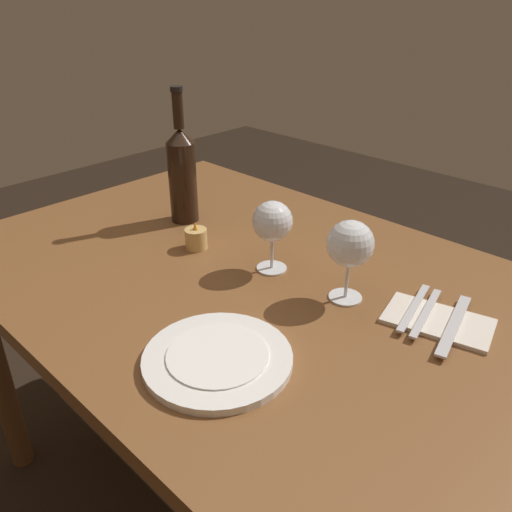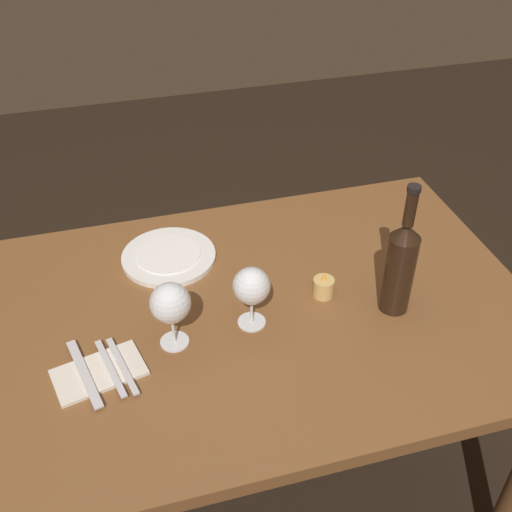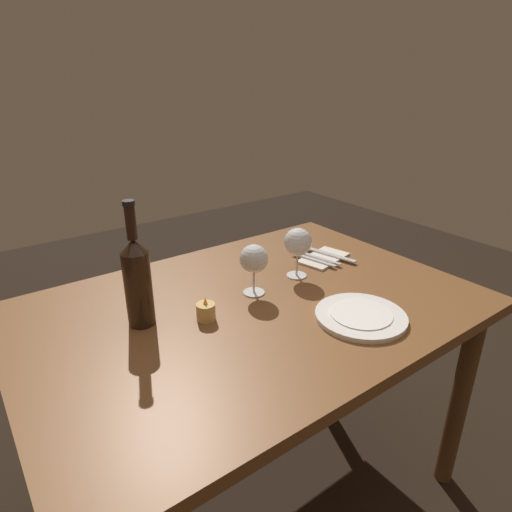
{
  "view_description": "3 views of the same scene",
  "coord_description": "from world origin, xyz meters",
  "px_view_note": "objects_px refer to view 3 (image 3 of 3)",
  "views": [
    {
      "loc": [
        0.71,
        -0.69,
        1.3
      ],
      "look_at": [
        0.05,
        -0.0,
        0.79
      ],
      "focal_mm": 36.6,
      "sensor_mm": 36.0,
      "label": 1
    },
    {
      "loc": [
        0.31,
        1.06,
        1.75
      ],
      "look_at": [
        0.01,
        -0.04,
        0.87
      ],
      "focal_mm": 43.34,
      "sensor_mm": 36.0,
      "label": 2
    },
    {
      "loc": [
        -0.65,
        -0.91,
        1.36
      ],
      "look_at": [
        0.04,
        0.04,
        0.87
      ],
      "focal_mm": 30.51,
      "sensor_mm": 36.0,
      "label": 3
    }
  ],
  "objects_px": {
    "votive_candle": "(206,312)",
    "table_knife": "(330,254)",
    "wine_glass_left": "(298,243)",
    "wine_glass_right": "(254,259)",
    "folded_napkin": "(324,258)",
    "wine_bottle": "(137,280)",
    "dinner_plate": "(361,316)",
    "fork_outer": "(313,260)",
    "fork_inner": "(319,258)"
  },
  "relations": [
    {
      "from": "wine_glass_right",
      "to": "votive_candle",
      "type": "relative_size",
      "value": 2.35
    },
    {
      "from": "wine_glass_left",
      "to": "wine_glass_right",
      "type": "distance_m",
      "value": 0.19
    },
    {
      "from": "votive_candle",
      "to": "table_knife",
      "type": "relative_size",
      "value": 0.32
    },
    {
      "from": "votive_candle",
      "to": "dinner_plate",
      "type": "xyz_separation_m",
      "value": [
        0.34,
        -0.24,
        -0.02
      ]
    },
    {
      "from": "wine_bottle",
      "to": "fork_outer",
      "type": "bearing_deg",
      "value": 2.31
    },
    {
      "from": "dinner_plate",
      "to": "wine_glass_left",
      "type": "bearing_deg",
      "value": 83.23
    },
    {
      "from": "wine_glass_left",
      "to": "fork_outer",
      "type": "height_order",
      "value": "wine_glass_left"
    },
    {
      "from": "folded_napkin",
      "to": "table_knife",
      "type": "xyz_separation_m",
      "value": [
        0.03,
        0.0,
        0.01
      ]
    },
    {
      "from": "votive_candle",
      "to": "table_knife",
      "type": "distance_m",
      "value": 0.59
    },
    {
      "from": "wine_glass_right",
      "to": "folded_napkin",
      "type": "relative_size",
      "value": 0.75
    },
    {
      "from": "wine_glass_left",
      "to": "folded_napkin",
      "type": "distance_m",
      "value": 0.21
    },
    {
      "from": "wine_bottle",
      "to": "table_knife",
      "type": "distance_m",
      "value": 0.74
    },
    {
      "from": "votive_candle",
      "to": "folded_napkin",
      "type": "height_order",
      "value": "votive_candle"
    },
    {
      "from": "dinner_plate",
      "to": "wine_glass_right",
      "type": "bearing_deg",
      "value": 116.81
    },
    {
      "from": "votive_candle",
      "to": "dinner_plate",
      "type": "bearing_deg",
      "value": -35.42
    },
    {
      "from": "wine_glass_left",
      "to": "wine_glass_right",
      "type": "bearing_deg",
      "value": -175.48
    },
    {
      "from": "wine_glass_right",
      "to": "dinner_plate",
      "type": "xyz_separation_m",
      "value": [
        0.15,
        -0.29,
        -0.1
      ]
    },
    {
      "from": "wine_bottle",
      "to": "fork_inner",
      "type": "height_order",
      "value": "wine_bottle"
    },
    {
      "from": "wine_glass_right",
      "to": "folded_napkin",
      "type": "distance_m",
      "value": 0.38
    },
    {
      "from": "folded_napkin",
      "to": "fork_outer",
      "type": "xyz_separation_m",
      "value": [
        -0.05,
        0.0,
        0.01
      ]
    },
    {
      "from": "wine_glass_left",
      "to": "wine_glass_right",
      "type": "height_order",
      "value": "wine_glass_left"
    },
    {
      "from": "dinner_plate",
      "to": "wine_bottle",
      "type": "bearing_deg",
      "value": 146.04
    },
    {
      "from": "wine_bottle",
      "to": "wine_glass_left",
      "type": "bearing_deg",
      "value": -2.48
    },
    {
      "from": "fork_outer",
      "to": "votive_candle",
      "type": "bearing_deg",
      "value": -167.37
    },
    {
      "from": "wine_bottle",
      "to": "dinner_plate",
      "type": "xyz_separation_m",
      "value": [
        0.49,
        -0.33,
        -0.12
      ]
    },
    {
      "from": "wine_glass_right",
      "to": "fork_inner",
      "type": "xyz_separation_m",
      "value": [
        0.33,
        0.06,
        -0.1
      ]
    },
    {
      "from": "votive_candle",
      "to": "table_knife",
      "type": "bearing_deg",
      "value": 10.94
    },
    {
      "from": "wine_glass_left",
      "to": "folded_napkin",
      "type": "relative_size",
      "value": 0.79
    },
    {
      "from": "wine_bottle",
      "to": "votive_candle",
      "type": "bearing_deg",
      "value": -30.36
    },
    {
      "from": "votive_candle",
      "to": "wine_glass_left",
      "type": "bearing_deg",
      "value": 9.47
    },
    {
      "from": "dinner_plate",
      "to": "fork_inner",
      "type": "relative_size",
      "value": 1.39
    },
    {
      "from": "fork_outer",
      "to": "table_knife",
      "type": "distance_m",
      "value": 0.08
    },
    {
      "from": "fork_inner",
      "to": "fork_outer",
      "type": "relative_size",
      "value": 1.0
    },
    {
      "from": "votive_candle",
      "to": "dinner_plate",
      "type": "relative_size",
      "value": 0.27
    },
    {
      "from": "wine_bottle",
      "to": "dinner_plate",
      "type": "height_order",
      "value": "wine_bottle"
    },
    {
      "from": "wine_glass_right",
      "to": "votive_candle",
      "type": "height_order",
      "value": "wine_glass_right"
    },
    {
      "from": "folded_napkin",
      "to": "dinner_plate",
      "type": "bearing_deg",
      "value": -120.29
    },
    {
      "from": "folded_napkin",
      "to": "votive_candle",
      "type": "bearing_deg",
      "value": -168.48
    },
    {
      "from": "fork_outer",
      "to": "folded_napkin",
      "type": "bearing_deg",
      "value": 0.0
    },
    {
      "from": "wine_glass_right",
      "to": "table_knife",
      "type": "distance_m",
      "value": 0.4
    },
    {
      "from": "folded_napkin",
      "to": "fork_inner",
      "type": "bearing_deg",
      "value": 180.0
    },
    {
      "from": "wine_bottle",
      "to": "fork_inner",
      "type": "xyz_separation_m",
      "value": [
        0.67,
        0.03,
        -0.12
      ]
    },
    {
      "from": "wine_bottle",
      "to": "wine_glass_right",
      "type": "bearing_deg",
      "value": -6.23
    },
    {
      "from": "wine_glass_left",
      "to": "votive_candle",
      "type": "relative_size",
      "value": 2.48
    },
    {
      "from": "votive_candle",
      "to": "folded_napkin",
      "type": "xyz_separation_m",
      "value": [
        0.55,
        0.11,
        -0.02
      ]
    },
    {
      "from": "votive_candle",
      "to": "wine_bottle",
      "type": "bearing_deg",
      "value": 149.64
    },
    {
      "from": "wine_glass_right",
      "to": "table_knife",
      "type": "bearing_deg",
      "value": 9.35
    },
    {
      "from": "fork_inner",
      "to": "fork_outer",
      "type": "height_order",
      "value": "same"
    },
    {
      "from": "folded_napkin",
      "to": "table_knife",
      "type": "height_order",
      "value": "table_knife"
    },
    {
      "from": "wine_glass_left",
      "to": "dinner_plate",
      "type": "distance_m",
      "value": 0.33
    }
  ]
}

